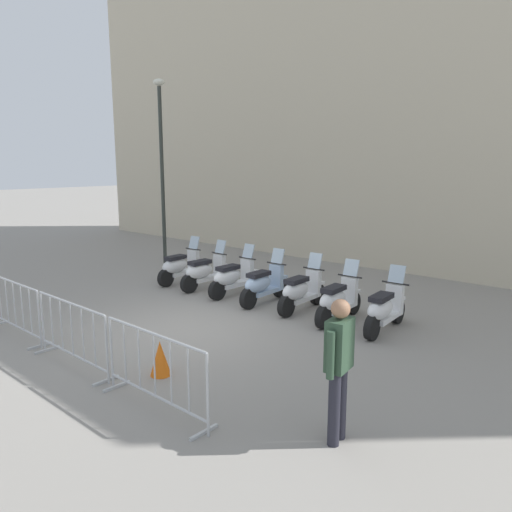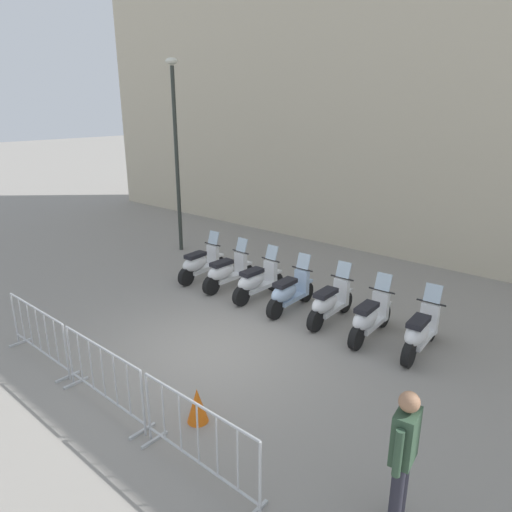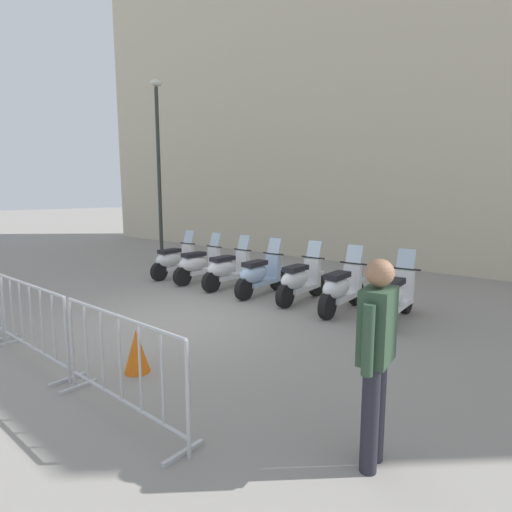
{
  "view_description": "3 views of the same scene",
  "coord_description": "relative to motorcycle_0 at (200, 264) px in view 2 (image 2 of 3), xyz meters",
  "views": [
    {
      "loc": [
        6.64,
        -6.43,
        3.19
      ],
      "look_at": [
        0.41,
        1.78,
        1.25
      ],
      "focal_mm": 33.79,
      "sensor_mm": 36.0,
      "label": 1
    },
    {
      "loc": [
        5.42,
        -5.88,
        4.48
      ],
      "look_at": [
        -0.74,
        2.32,
        1.16
      ],
      "focal_mm": 32.41,
      "sensor_mm": 36.0,
      "label": 2
    },
    {
      "loc": [
        5.3,
        -4.76,
        2.21
      ],
      "look_at": [
        0.14,
        2.27,
        0.9
      ],
      "focal_mm": 28.33,
      "sensor_mm": 36.0,
      "label": 3
    }
  ],
  "objects": [
    {
      "name": "street_lamp",
      "position": [
        -2.45,
        1.67,
        3.08
      ],
      "size": [
        0.36,
        0.36,
        5.86
      ],
      "color": "#2D332D",
      "rests_on": "ground"
    },
    {
      "name": "building_facade",
      "position": [
        3.47,
        6.21,
        6.28
      ],
      "size": [
        28.1,
        4.33,
        13.47
      ],
      "primitive_type": "cube",
      "rotation": [
        0.0,
        0.0,
        -0.07
      ],
      "color": "beige",
      "rests_on": "ground"
    },
    {
      "name": "barrier_segment_2",
      "position": [
        4.84,
        -5.13,
        0.07
      ],
      "size": [
        2.06,
        0.57,
        1.07
      ],
      "color": "#B2B5B7",
      "rests_on": "ground"
    },
    {
      "name": "motorcycle_3",
      "position": [
        3.02,
        -0.25,
        0.0
      ],
      "size": [
        0.56,
        1.72,
        1.24
      ],
      "color": "black",
      "rests_on": "ground"
    },
    {
      "name": "motorcycle_6",
      "position": [
        6.06,
        -0.43,
        0.0
      ],
      "size": [
        0.56,
        1.72,
        1.24
      ],
      "color": "black",
      "rests_on": "ground"
    },
    {
      "name": "traffic_cone",
      "position": [
        4.09,
        -4.38,
        -0.18
      ],
      "size": [
        0.32,
        0.32,
        0.55
      ],
      "primitive_type": "cone",
      "color": "orange",
      "rests_on": "ground"
    },
    {
      "name": "officer_near_row_end",
      "position": [
        7.12,
        -4.36,
        0.53
      ],
      "size": [
        0.24,
        0.55,
        1.73
      ],
      "color": "#23232D",
      "rests_on": "ground"
    },
    {
      "name": "barrier_segment_1",
      "position": [
        2.69,
        -4.98,
        0.07
      ],
      "size": [
        2.06,
        0.57,
        1.07
      ],
      "color": "#B2B5B7",
      "rests_on": "ground"
    },
    {
      "name": "motorcycle_5",
      "position": [
        5.04,
        -0.42,
        0.0
      ],
      "size": [
        0.56,
        1.72,
        1.24
      ],
      "color": "black",
      "rests_on": "ground"
    },
    {
      "name": "barrier_segment_0",
      "position": [
        0.55,
        -4.83,
        0.07
      ],
      "size": [
        2.06,
        0.57,
        1.07
      ],
      "color": "#B2B5B7",
      "rests_on": "ground"
    },
    {
      "name": "ground_plane",
      "position": [
        2.86,
        -2.63,
        -0.45
      ],
      "size": [
        120.0,
        120.0,
        0.0
      ],
      "primitive_type": "plane",
      "color": "gray"
    },
    {
      "name": "motorcycle_4",
      "position": [
        4.04,
        -0.23,
        0.0
      ],
      "size": [
        0.56,
        1.72,
        1.24
      ],
      "color": "black",
      "rests_on": "ground"
    },
    {
      "name": "motorcycle_0",
      "position": [
        0.0,
        0.0,
        0.0
      ],
      "size": [
        0.56,
        1.72,
        1.24
      ],
      "color": "black",
      "rests_on": "ground"
    },
    {
      "name": "motorcycle_2",
      "position": [
        2.01,
        -0.14,
        0.0
      ],
      "size": [
        0.56,
        1.73,
        1.24
      ],
      "color": "black",
      "rests_on": "ground"
    },
    {
      "name": "motorcycle_1",
      "position": [
        1.0,
        -0.08,
        0.0
      ],
      "size": [
        0.57,
        1.73,
        1.24
      ],
      "color": "black",
      "rests_on": "ground"
    }
  ]
}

